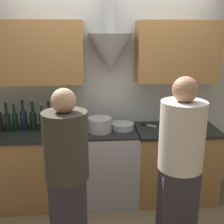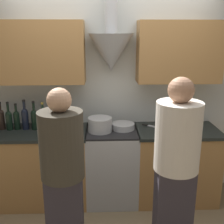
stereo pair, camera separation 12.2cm
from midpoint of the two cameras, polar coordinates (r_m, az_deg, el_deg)
The scene contains 21 objects.
ground_plane at distance 3.46m, azimuth 1.22°, elevation -19.82°, with size 12.00×12.00×0.00m, color #847051.
wall_back at distance 3.44m, azimuth 0.26°, elevation 6.55°, with size 8.40×0.52×2.60m.
counter_left at distance 3.56m, azimuth -13.64°, elevation -10.63°, with size 1.18×0.62×0.91m.
counter_right at distance 3.62m, azimuth 13.65°, elevation -10.18°, with size 0.99×0.62×0.91m.
stove_range at distance 3.50m, azimuth 0.95°, elevation -10.63°, with size 0.61×0.60×0.91m.
wine_bottle_1 at distance 3.53m, azimuth -20.69°, elevation -1.20°, with size 0.08×0.08×0.33m.
wine_bottle_2 at distance 3.48m, azimuth -19.27°, elevation -1.37°, with size 0.07×0.07×0.34m.
wine_bottle_3 at distance 3.47m, azimuth -17.85°, elevation -1.36°, with size 0.07×0.07×0.31m.
wine_bottle_4 at distance 3.45m, azimuth -16.28°, elevation -1.08°, with size 0.08×0.08×0.36m.
wine_bottle_5 at distance 3.41m, azimuth -14.51°, elevation -1.25°, with size 0.08×0.08×0.34m.
wine_bottle_6 at distance 3.39m, azimuth -12.81°, elevation -1.36°, with size 0.07×0.07×0.33m.
wine_bottle_7 at distance 3.37m, azimuth -11.43°, elevation -1.24°, with size 0.08×0.08×0.35m.
wine_bottle_8 at distance 3.36m, azimuth -9.84°, elevation -1.28°, with size 0.08×0.08×0.33m.
wine_bottle_9 at distance 3.36m, azimuth -8.17°, elevation -1.17°, with size 0.07×0.07×0.33m.
stock_pot at distance 3.25m, azimuth -1.37°, elevation -2.57°, with size 0.28×0.28×0.17m.
mixing_bowl at distance 3.35m, azimuth 3.31°, elevation -2.90°, with size 0.27×0.27×0.07m.
orange_fruit at distance 3.62m, azimuth 17.01°, elevation -2.04°, with size 0.08×0.08×0.08m.
saucepan at distance 3.27m, azimuth 13.14°, elevation -3.61°, with size 0.19×0.19×0.09m.
chefs_knife at distance 3.49m, azimuth 8.70°, elevation -2.79°, with size 0.18×0.14×0.01m.
person_foreground_left at distance 2.42m, azimuth -8.46°, elevation -12.31°, with size 0.36×0.36×1.61m.
person_foreground_right at distance 2.41m, azimuth 14.23°, elevation -11.34°, with size 0.36×0.36×1.70m.
Camera 2 is at (-0.11, -2.80, 2.03)m, focal length 45.00 mm.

